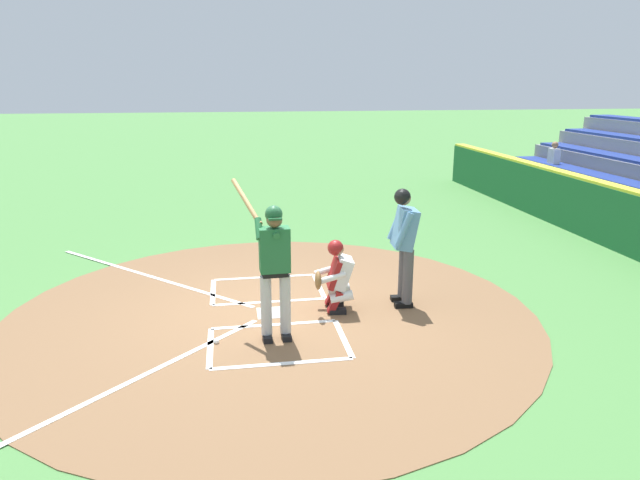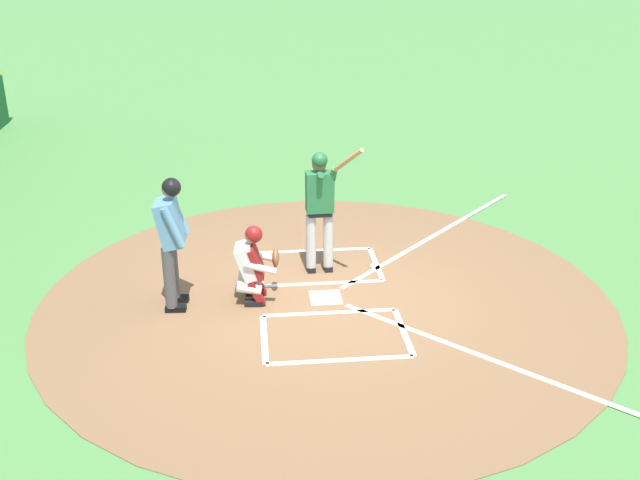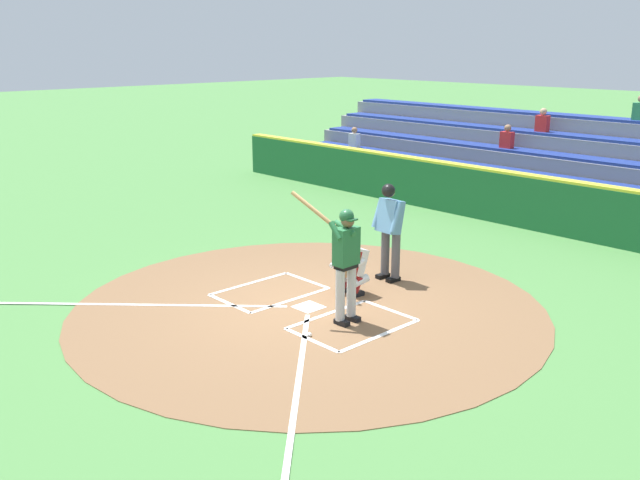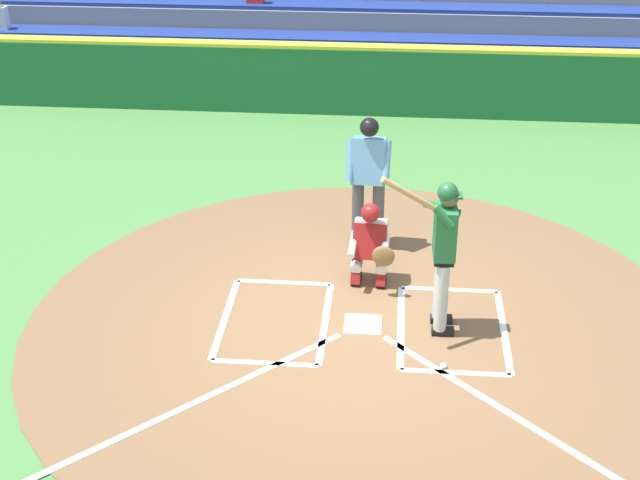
% 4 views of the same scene
% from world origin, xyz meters
% --- Properties ---
extents(ground_plane, '(120.00, 120.00, 0.00)m').
position_xyz_m(ground_plane, '(0.00, 0.00, 0.00)').
color(ground_plane, '#4C8442').
extents(dirt_circle, '(8.00, 8.00, 0.01)m').
position_xyz_m(dirt_circle, '(0.00, 0.00, 0.01)').
color(dirt_circle, brown).
rests_on(dirt_circle, ground).
extents(home_plate_and_chalk, '(7.93, 4.91, 0.01)m').
position_xyz_m(home_plate_and_chalk, '(0.00, 0.88, 0.01)').
color(home_plate_and_chalk, white).
rests_on(home_plate_and_chalk, dirt_circle).
extents(batter, '(0.91, 0.74, 2.13)m').
position_xyz_m(batter, '(-0.88, 0.02, 1.10)').
color(batter, '#BCBCBC').
rests_on(batter, ground).
extents(catcher, '(0.59, 0.64, 1.13)m').
position_xyz_m(catcher, '(-0.04, -0.99, 0.59)').
color(catcher, black).
rests_on(catcher, ground).
extents(plate_umpire, '(0.60, 0.44, 1.86)m').
position_xyz_m(plate_umpire, '(0.04, -2.07, 1.08)').
color(plate_umpire, '#4C4C51').
rests_on(plate_umpire, ground).
extents(baseball, '(0.07, 0.07, 0.07)m').
position_xyz_m(baseball, '(-0.92, 0.82, 0.04)').
color(baseball, white).
rests_on(baseball, ground).
extents(backstop_wall, '(22.00, 0.36, 1.31)m').
position_xyz_m(backstop_wall, '(0.00, -7.50, 0.65)').
color(backstop_wall, '#1E6033').
rests_on(backstop_wall, ground).
extents(bleacher_stand, '(20.00, 4.25, 3.00)m').
position_xyz_m(bleacher_stand, '(0.00, -10.76, 0.85)').
color(bleacher_stand, gray).
rests_on(bleacher_stand, ground).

